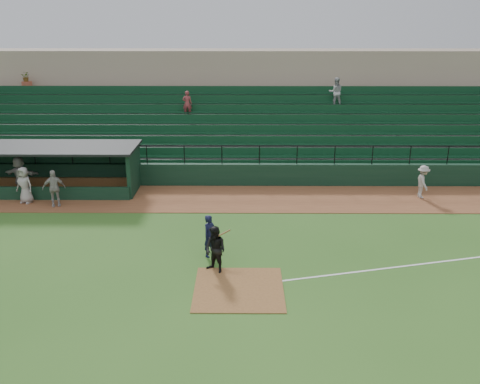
{
  "coord_description": "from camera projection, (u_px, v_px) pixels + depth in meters",
  "views": [
    {
      "loc": [
        0.14,
        -16.32,
        8.74
      ],
      "look_at": [
        0.0,
        5.0,
        1.4
      ],
      "focal_mm": 38.58,
      "sensor_mm": 36.0,
      "label": 1
    }
  ],
  "objects": [
    {
      "name": "runner",
      "position": [
        423.0,
        182.0,
        25.69
      ],
      "size": [
        0.64,
        1.09,
        1.66
      ],
      "primitive_type": "imported",
      "rotation": [
        0.0,
        0.0,
        1.59
      ],
      "color": "#A6A29B",
      "rests_on": "warning_track"
    },
    {
      "name": "dugout_player_c",
      "position": [
        20.0,
        175.0,
        26.2
      ],
      "size": [
        1.9,
        0.88,
        1.97
      ],
      "primitive_type": "imported",
      "rotation": [
        0.0,
        0.0,
        2.98
      ],
      "color": "#9D9893",
      "rests_on": "warning_track"
    },
    {
      "name": "home_plate_dirt",
      "position": [
        239.0,
        289.0,
        17.32
      ],
      "size": [
        3.0,
        3.0,
        0.03
      ],
      "primitive_type": "cube",
      "color": "brown",
      "rests_on": "ground"
    },
    {
      "name": "ground",
      "position": [
        239.0,
        275.0,
        18.28
      ],
      "size": [
        90.0,
        90.0,
        0.0
      ],
      "primitive_type": "plane",
      "color": "#315E1E",
      "rests_on": "ground"
    },
    {
      "name": "foul_line",
      "position": [
        452.0,
        260.0,
        19.36
      ],
      "size": [
        17.49,
        4.44,
        0.01
      ],
      "primitive_type": "cube",
      "rotation": [
        0.0,
        0.0,
        0.24
      ],
      "color": "white",
      "rests_on": "ground"
    },
    {
      "name": "stadium_structure",
      "position": [
        241.0,
        121.0,
        33.09
      ],
      "size": [
        38.0,
        13.08,
        6.4
      ],
      "color": "black",
      "rests_on": "ground"
    },
    {
      "name": "umpire",
      "position": [
        215.0,
        250.0,
        18.24
      ],
      "size": [
        1.07,
        1.03,
        1.73
      ],
      "primitive_type": "imported",
      "rotation": [
        0.0,
        0.0,
        -0.66
      ],
      "color": "black",
      "rests_on": "ground"
    },
    {
      "name": "batter_at_plate",
      "position": [
        210.0,
        236.0,
        19.49
      ],
      "size": [
        1.14,
        0.73,
        1.65
      ],
      "color": "black",
      "rests_on": "ground"
    },
    {
      "name": "dugout_player_a",
      "position": [
        54.0,
        188.0,
        24.54
      ],
      "size": [
        1.14,
        0.77,
        1.79
      ],
      "primitive_type": "imported",
      "rotation": [
        0.0,
        0.0,
        0.35
      ],
      "color": "#A9A39E",
      "rests_on": "warning_track"
    },
    {
      "name": "dugout",
      "position": [
        54.0,
        164.0,
        26.94
      ],
      "size": [
        8.9,
        3.2,
        2.42
      ],
      "color": "black",
      "rests_on": "ground"
    },
    {
      "name": "warning_track",
      "position": [
        240.0,
        199.0,
        25.83
      ],
      "size": [
        40.0,
        4.0,
        0.03
      ],
      "primitive_type": "cube",
      "color": "brown",
      "rests_on": "ground"
    },
    {
      "name": "dugout_player_b",
      "position": [
        24.0,
        185.0,
        24.97
      ],
      "size": [
        1.02,
        0.83,
        1.8
      ],
      "primitive_type": "imported",
      "rotation": [
        0.0,
        0.0,
        -0.33
      ],
      "color": "#A7A19C",
      "rests_on": "warning_track"
    }
  ]
}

